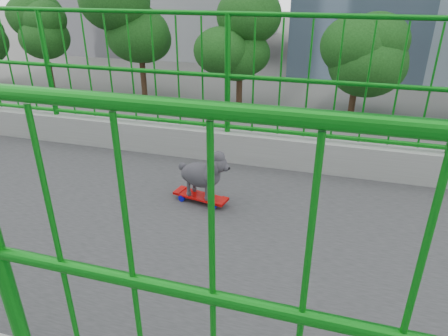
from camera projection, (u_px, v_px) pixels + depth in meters
name	position (u px, v px, depth m)	size (l,w,h in m)	color
road	(255.00, 196.00, 17.67)	(18.00, 90.00, 0.02)	black
street_trees	(314.00, 45.00, 26.71)	(5.30, 60.40, 7.26)	black
skateboard	(201.00, 197.00, 3.29)	(0.22, 0.48, 0.06)	red
poodle	(203.00, 173.00, 3.19)	(0.25, 0.46, 0.39)	#29272C
car_0	(429.00, 336.00, 9.79)	(1.78, 4.43, 1.51)	#B00C07
car_2	(134.00, 172.00, 18.25)	(2.43, 5.27, 1.47)	gray
car_5	(130.00, 277.00, 11.91)	(1.37, 3.94, 1.30)	#B00C07
car_7	(248.00, 188.00, 16.90)	(1.98, 4.87, 1.41)	silver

